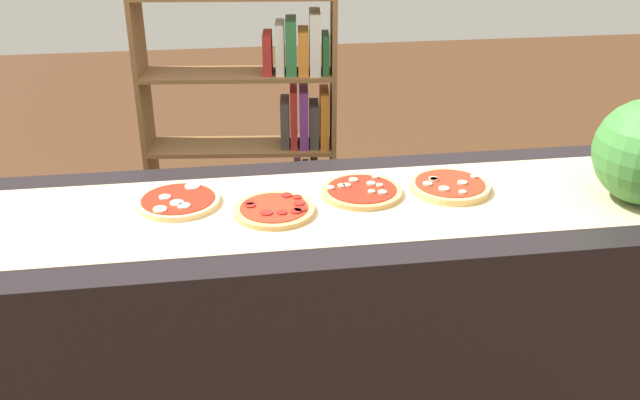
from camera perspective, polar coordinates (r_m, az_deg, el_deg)
The scene contains 7 objects.
counter at distance 2.20m, azimuth 0.00°, elevation -11.41°, with size 2.20×0.69×0.92m, color black.
parchment_paper at distance 1.96m, azimuth 0.00°, elevation -0.50°, with size 1.88×0.48×0.00m, color tan.
pizza_mozzarella_0 at distance 2.00m, azimuth -11.56°, elevation -0.09°, with size 0.23×0.23×0.02m.
pizza_pepperoni_1 at distance 1.92m, azimuth -3.77°, elevation -0.81°, with size 0.22×0.22×0.02m.
pizza_mushroom_2 at distance 2.03m, azimuth 3.44°, elevation 0.73°, with size 0.24×0.24×0.02m.
pizza_mushroom_3 at distance 2.09m, azimuth 10.60°, elevation 1.12°, with size 0.24×0.24×0.03m.
bookshelf at distance 3.12m, azimuth -4.02°, elevation 4.35°, with size 0.86×0.32×1.33m.
Camera 1 is at (-0.26, -1.74, 1.78)m, focal length 38.96 mm.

